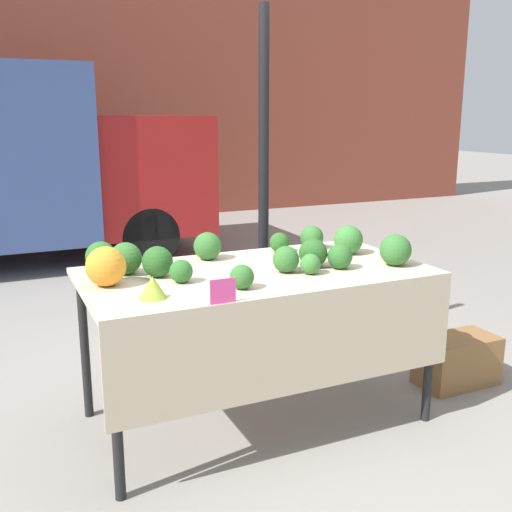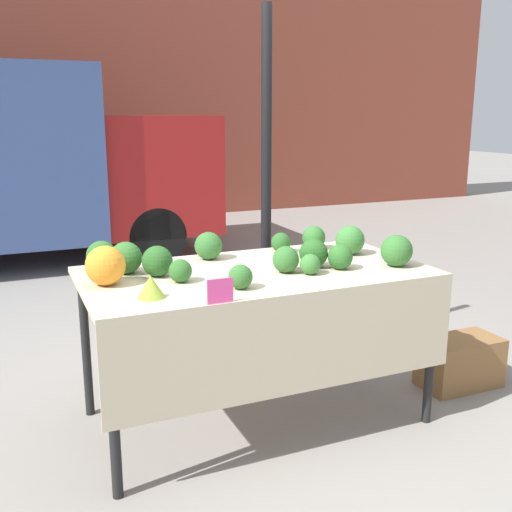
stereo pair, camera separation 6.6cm
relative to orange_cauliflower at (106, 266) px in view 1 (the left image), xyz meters
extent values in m
plane|color=gray|center=(0.80, -0.03, -0.98)|extent=(40.00, 40.00, 0.00)
cylinder|color=black|center=(1.19, 0.70, 0.21)|extent=(0.07, 0.07, 2.40)
cube|color=maroon|center=(1.33, 4.62, 0.02)|extent=(1.38, 1.84, 1.40)
cylinder|color=black|center=(1.19, 3.81, -0.65)|extent=(0.68, 0.22, 0.68)
cylinder|color=black|center=(1.19, 5.43, -0.65)|extent=(0.68, 0.22, 0.68)
cube|color=beige|center=(0.80, -0.03, -0.11)|extent=(1.87, 0.98, 0.03)
cube|color=beige|center=(0.80, -0.51, -0.37)|extent=(1.87, 0.01, 0.49)
cylinder|color=black|center=(-0.08, -0.46, -0.56)|extent=(0.05, 0.05, 0.85)
cylinder|color=black|center=(1.68, -0.46, -0.56)|extent=(0.05, 0.05, 0.85)
cylinder|color=black|center=(-0.08, 0.40, -0.56)|extent=(0.05, 0.05, 0.85)
cylinder|color=black|center=(1.68, 0.40, -0.56)|extent=(0.05, 0.05, 0.85)
sphere|color=orange|center=(0.00, 0.00, 0.00)|extent=(0.20, 0.20, 0.20)
cone|color=#93B238|center=(0.15, -0.30, -0.05)|extent=(0.13, 0.13, 0.11)
sphere|color=#336B2D|center=(0.65, 0.31, -0.02)|extent=(0.16, 0.16, 0.16)
sphere|color=#387533|center=(1.03, -0.22, -0.04)|extent=(0.11, 0.11, 0.11)
sphere|color=#2D6628|center=(1.24, -0.19, -0.03)|extent=(0.14, 0.14, 0.14)
sphere|color=#387533|center=(1.48, 0.10, -0.01)|extent=(0.18, 0.18, 0.18)
sphere|color=#336B2D|center=(1.56, -0.26, -0.01)|extent=(0.18, 0.18, 0.18)
sphere|color=#336B2D|center=(0.59, -0.33, -0.04)|extent=(0.12, 0.12, 0.12)
sphere|color=#336B2D|center=(0.14, 0.18, -0.01)|extent=(0.17, 0.17, 0.17)
sphere|color=#2D6628|center=(0.03, 0.29, -0.02)|extent=(0.17, 0.17, 0.17)
sphere|color=#336B2D|center=(1.35, 0.32, -0.03)|extent=(0.15, 0.15, 0.15)
sphere|color=#285B23|center=(1.12, 0.32, -0.04)|extent=(0.12, 0.12, 0.12)
sphere|color=#285B23|center=(1.12, -0.10, -0.02)|extent=(0.16, 0.16, 0.16)
sphere|color=#336B2D|center=(0.93, -0.14, -0.03)|extent=(0.14, 0.14, 0.14)
sphere|color=#285B23|center=(0.28, 0.06, -0.02)|extent=(0.16, 0.16, 0.16)
sphere|color=#2D6628|center=(0.35, -0.10, -0.04)|extent=(0.12, 0.12, 0.12)
cube|color=#EF4793|center=(0.42, -0.50, -0.04)|extent=(0.12, 0.01, 0.12)
cube|color=olive|center=(2.18, -0.16, -0.82)|extent=(0.51, 0.29, 0.32)
camera|label=1|loc=(-0.51, -2.91, 0.73)|focal=42.00mm
camera|label=2|loc=(-0.45, -2.93, 0.73)|focal=42.00mm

